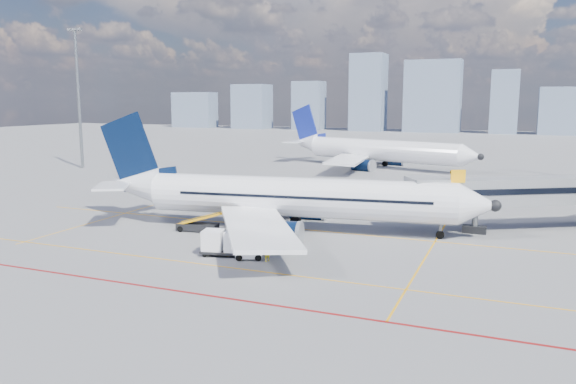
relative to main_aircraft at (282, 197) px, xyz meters
name	(u,v)px	position (x,y,z in m)	size (l,w,h in m)	color
ground	(255,248)	(0.52, -7.17, -3.22)	(420.00, 420.00, 0.00)	gray
apron_markings	(228,259)	(-0.06, -11.08, -3.22)	(90.00, 35.12, 0.01)	#FFA80D
jet_bridge	(550,192)	(24.03, 9.74, 0.52)	(23.55, 15.78, 6.30)	gray
floodlight_mast_nw	(78,95)	(-54.48, 32.82, 10.37)	(3.20, 0.61, 25.45)	slate
distant_skyline	(442,104)	(-7.75, 182.83, 7.90)	(252.70, 13.41, 31.60)	slate
main_aircraft	(282,197)	(0.00, 0.00, 0.00)	(39.32, 34.14, 11.52)	white
second_aircraft	(375,150)	(-4.06, 54.73, 0.00)	(40.13, 34.20, 12.05)	white
baggage_tug	(248,251)	(1.47, -10.60, -2.53)	(2.37, 1.92, 1.45)	white
cargo_dolly	(225,242)	(-0.70, -10.38, -2.08)	(4.07, 2.44, 2.09)	black
belt_loader	(199,225)	(-7.18, -3.69, -2.62)	(5.80, 2.20, 2.33)	black
ramp_worker	(267,252)	(3.18, -10.55, -2.44)	(0.57, 0.37, 1.56)	yellow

